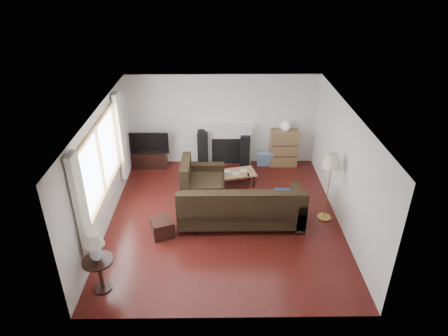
{
  "coord_description": "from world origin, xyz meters",
  "views": [
    {
      "loc": [
        -0.09,
        -7.26,
        5.17
      ],
      "look_at": [
        0.0,
        0.3,
        1.1
      ],
      "focal_mm": 32.0,
      "sensor_mm": 36.0,
      "label": 1
    }
  ],
  "objects_px": {
    "tv_stand": "(150,159)",
    "sectional_sofa": "(241,204)",
    "floor_lamp": "(328,187)",
    "side_table": "(100,275)",
    "bookshelf": "(284,148)",
    "coffee_table": "(235,179)"
  },
  "relations": [
    {
      "from": "tv_stand",
      "to": "bookshelf",
      "type": "relative_size",
      "value": 0.88
    },
    {
      "from": "tv_stand",
      "to": "side_table",
      "type": "bearing_deg",
      "value": -91.88
    },
    {
      "from": "bookshelf",
      "to": "floor_lamp",
      "type": "bearing_deg",
      "value": -77.5
    },
    {
      "from": "bookshelf",
      "to": "sectional_sofa",
      "type": "xyz_separation_m",
      "value": [
        -1.31,
        -2.69,
        -0.05
      ]
    },
    {
      "from": "side_table",
      "to": "bookshelf",
      "type": "bearing_deg",
      "value": 50.53
    },
    {
      "from": "bookshelf",
      "to": "coffee_table",
      "type": "xyz_separation_m",
      "value": [
        -1.36,
        -1.12,
        -0.32
      ]
    },
    {
      "from": "sectional_sofa",
      "to": "floor_lamp",
      "type": "bearing_deg",
      "value": 4.55
    },
    {
      "from": "bookshelf",
      "to": "tv_stand",
      "type": "bearing_deg",
      "value": -179.53
    },
    {
      "from": "tv_stand",
      "to": "bookshelf",
      "type": "xyz_separation_m",
      "value": [
        3.66,
        0.03,
        0.29
      ]
    },
    {
      "from": "tv_stand",
      "to": "sectional_sofa",
      "type": "xyz_separation_m",
      "value": [
        2.35,
        -2.66,
        0.24
      ]
    },
    {
      "from": "bookshelf",
      "to": "sectional_sofa",
      "type": "distance_m",
      "value": 2.99
    },
    {
      "from": "tv_stand",
      "to": "sectional_sofa",
      "type": "height_order",
      "value": "sectional_sofa"
    },
    {
      "from": "coffee_table",
      "to": "side_table",
      "type": "height_order",
      "value": "side_table"
    },
    {
      "from": "bookshelf",
      "to": "side_table",
      "type": "relative_size",
      "value": 1.57
    },
    {
      "from": "floor_lamp",
      "to": "sectional_sofa",
      "type": "bearing_deg",
      "value": -175.45
    },
    {
      "from": "bookshelf",
      "to": "floor_lamp",
      "type": "xyz_separation_m",
      "value": [
        0.56,
        -2.54,
        0.28
      ]
    },
    {
      "from": "coffee_table",
      "to": "side_table",
      "type": "distance_m",
      "value": 4.28
    },
    {
      "from": "floor_lamp",
      "to": "side_table",
      "type": "bearing_deg",
      "value": -154.57
    },
    {
      "from": "tv_stand",
      "to": "bookshelf",
      "type": "height_order",
      "value": "bookshelf"
    },
    {
      "from": "bookshelf",
      "to": "side_table",
      "type": "xyz_separation_m",
      "value": [
        -3.81,
        -4.62,
        -0.18
      ]
    },
    {
      "from": "tv_stand",
      "to": "sectional_sofa",
      "type": "distance_m",
      "value": 3.56
    },
    {
      "from": "bookshelf",
      "to": "coffee_table",
      "type": "bearing_deg",
      "value": -140.4
    }
  ]
}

